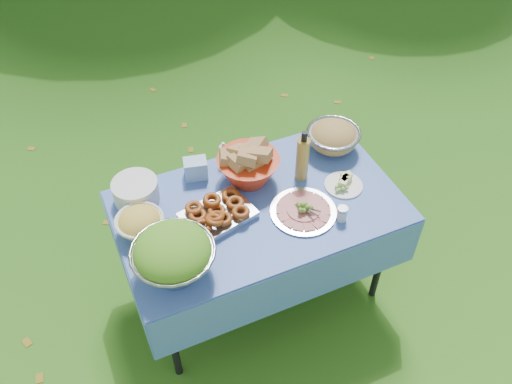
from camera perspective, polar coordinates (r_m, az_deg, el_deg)
ground at (r=3.40m, az=0.25°, el=-10.09°), size 80.00×80.00×0.00m
picnic_table at (r=3.10m, az=0.28°, el=-6.15°), size 1.46×0.86×0.76m
salad_bowl at (r=2.47m, az=-8.71°, el=-6.56°), size 0.41×0.41×0.25m
pasta_bowl_white at (r=2.70m, az=-12.14°, el=-3.16°), size 0.24×0.24×0.13m
plate_stack at (r=2.86m, az=-12.55°, el=0.13°), size 0.26×0.26×0.12m
wipes_box at (r=2.93m, az=-6.37°, el=2.47°), size 0.14×0.12×0.11m
sanitizer_bottle at (r=3.00m, az=-3.42°, el=4.16°), size 0.06×0.06×0.14m
bread_bowl at (r=2.86m, az=-0.82°, el=3.02°), size 0.44×0.44×0.22m
pasta_bowl_steel at (r=3.11m, az=8.13°, el=5.79°), size 0.33×0.33×0.16m
fried_tray at (r=2.72m, az=-4.05°, el=-2.21°), size 0.39×0.31×0.08m
charcuterie_platter at (r=2.75m, az=5.03°, el=-1.60°), size 0.45×0.45×0.08m
oil_bottle at (r=2.85m, az=4.94°, el=3.86°), size 0.09×0.09×0.31m
cheese_plate at (r=2.92m, az=9.26°, el=1.04°), size 0.21×0.21×0.06m
shaker at (r=2.74m, az=9.04°, el=-2.28°), size 0.07×0.07×0.09m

